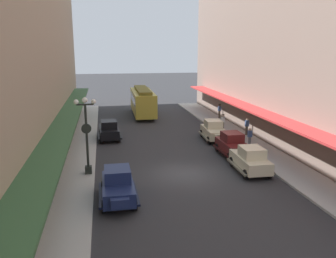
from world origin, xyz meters
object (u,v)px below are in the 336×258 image
Objects in this scene: parked_car_0 at (109,130)px; parked_car_4 at (118,185)px; parked_car_1 at (214,130)px; lamp_post_with_clock at (87,132)px; pedestrian_1 at (247,126)px; pedestrian_0 at (223,122)px; pedestrian_2 at (250,137)px; streetcar at (143,101)px; parked_car_2 at (233,144)px; parked_car_3 at (250,159)px; pedestrian_3 at (219,111)px; fire_hydrant at (235,137)px.

parked_car_0 is 13.93m from parked_car_4.
parked_car_0 and parked_car_1 have the same top height.
lamp_post_with_clock reaches higher than pedestrian_1.
pedestrian_0 is 1.02× the size of pedestrian_2.
streetcar reaches higher than pedestrian_1.
parked_car_2 is 0.44× the size of streetcar.
parked_car_3 is 9.69m from parked_car_4.
parked_car_2 is (-0.02, -5.04, 0.00)m from parked_car_1.
pedestrian_3 is at bearing 68.34° from parked_car_1.
lamp_post_with_clock is 17.06m from pedestrian_1.
parked_car_0 is 1.01× the size of parked_car_4.
parked_car_3 is 10.35m from pedestrian_1.
pedestrian_0 is 1.00× the size of pedestrian_3.
pedestrian_3 is (3.96, 18.31, 0.07)m from parked_car_3.
lamp_post_with_clock reaches higher than fire_hydrant.
streetcar is 12.67m from pedestrian_0.
streetcar is 11.76× the size of fire_hydrant.
streetcar is (-5.11, 18.47, 0.96)m from parked_car_2.
fire_hydrant is at bearing -16.82° from parked_car_0.
parked_car_0 is 14.39m from parked_car_3.
parked_car_1 and parked_car_2 have the same top height.
parked_car_2 is 2.61× the size of pedestrian_1.
parked_car_4 is 2.60× the size of pedestrian_2.
pedestrian_2 is at bearing -73.06° from fire_hydrant.
parked_car_3 reaches higher than fire_hydrant.
pedestrian_1 is 0.98× the size of pedestrian_3.
pedestrian_2 is at bearing -24.32° from parked_car_0.
pedestrian_2 is (0.19, -6.30, -0.02)m from pedestrian_0.
parked_car_0 is 5.25× the size of fire_hydrant.
fire_hydrant is 2.97m from pedestrian_1.
parked_car_0 is 2.58× the size of pedestrian_3.
parked_car_0 is 2.62× the size of pedestrian_2.
parked_car_3 is 22.90m from streetcar.
pedestrian_1 is at bearing -53.85° from pedestrian_0.
pedestrian_2 is 12.84m from pedestrian_3.
pedestrian_0 is at bearing 76.23° from parked_car_2.
parked_car_3 is at bearing 18.31° from parked_car_4.
streetcar is at bearing 114.21° from fire_hydrant.
parked_car_1 is 14.41m from streetcar.
streetcar reaches higher than parked_car_1.
parked_car_3 is at bearing -100.34° from pedestrian_0.
fire_hydrant is 0.50× the size of pedestrian_2.
parked_car_2 is (9.61, -7.01, 0.00)m from parked_car_0.
lamp_post_with_clock reaches higher than pedestrian_2.
parked_car_0 is at bearing 130.82° from parked_car_3.
parked_car_1 is 3.97m from pedestrian_2.
pedestrian_3 is at bearing 48.60° from lamp_post_with_clock.
pedestrian_1 is at bearing 68.41° from parked_car_3.
parked_car_0 is at bearing 155.68° from pedestrian_2.
pedestrian_2 is at bearing -66.59° from streetcar.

